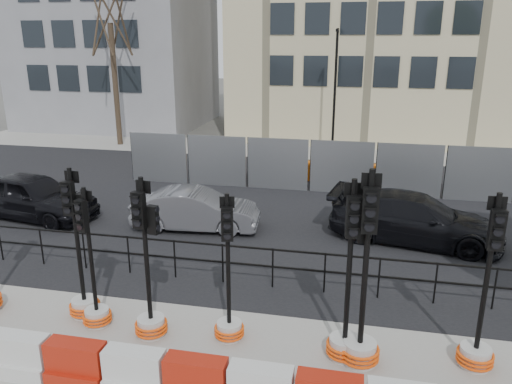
% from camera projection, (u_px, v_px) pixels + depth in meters
% --- Properties ---
extents(ground, '(120.00, 120.00, 0.00)m').
position_uv_depth(ground, '(262.00, 315.00, 10.58)').
color(ground, '#51514C').
rests_on(ground, ground).
extents(road, '(40.00, 14.00, 0.03)m').
position_uv_depth(road, '(302.00, 208.00, 17.11)').
color(road, black).
rests_on(road, ground).
extents(sidewalk_far, '(40.00, 4.00, 0.02)m').
position_uv_depth(sidewalk_far, '(323.00, 151.00, 25.52)').
color(sidewalk_far, gray).
rests_on(sidewalk_far, ground).
extents(building_grey, '(11.00, 9.06, 14.00)m').
position_uv_depth(building_grey, '(115.00, 14.00, 31.78)').
color(building_grey, gray).
rests_on(building_grey, ground).
extents(kerb_railing, '(18.00, 0.04, 1.00)m').
position_uv_depth(kerb_railing, '(273.00, 261.00, 11.50)').
color(kerb_railing, black).
rests_on(kerb_railing, ground).
extents(heras_fencing, '(14.33, 1.72, 2.00)m').
position_uv_depth(heras_fencing, '(298.00, 168.00, 19.53)').
color(heras_fencing, gray).
rests_on(heras_fencing, ground).
extents(lamp_post_far, '(0.12, 0.56, 6.00)m').
position_uv_depth(lamp_post_far, '(335.00, 90.00, 23.51)').
color(lamp_post_far, black).
rests_on(lamp_post_far, ground).
extents(tree_bare_far, '(2.00, 2.00, 9.00)m').
position_uv_depth(tree_bare_far, '(110.00, 15.00, 25.24)').
color(tree_bare_far, '#473828').
rests_on(tree_bare_far, ground).
extents(traffic_signal_b, '(0.64, 0.64, 3.23)m').
position_uv_depth(traffic_signal_b, '(82.00, 283.00, 10.30)').
color(traffic_signal_b, silver).
rests_on(traffic_signal_b, ground).
extents(traffic_signal_c, '(0.58, 0.58, 2.94)m').
position_uv_depth(traffic_signal_c, '(95.00, 298.00, 10.02)').
color(traffic_signal_c, silver).
rests_on(traffic_signal_c, ground).
extents(traffic_signal_d, '(0.64, 0.64, 3.25)m').
position_uv_depth(traffic_signal_d, '(150.00, 301.00, 9.61)').
color(traffic_signal_d, silver).
rests_on(traffic_signal_d, ground).
extents(traffic_signal_e, '(0.59, 0.59, 2.97)m').
position_uv_depth(traffic_signal_e, '(229.00, 311.00, 9.55)').
color(traffic_signal_e, silver).
rests_on(traffic_signal_e, ground).
extents(traffic_signal_f, '(0.67, 0.67, 3.42)m').
position_uv_depth(traffic_signal_f, '(347.00, 319.00, 8.91)').
color(traffic_signal_f, silver).
rests_on(traffic_signal_f, ground).
extents(traffic_signal_g, '(0.71, 0.71, 3.63)m').
position_uv_depth(traffic_signal_g, '(361.00, 327.00, 8.78)').
color(traffic_signal_g, silver).
rests_on(traffic_signal_g, ground).
extents(traffic_signal_h, '(0.64, 0.64, 3.26)m').
position_uv_depth(traffic_signal_h, '(479.00, 334.00, 8.71)').
color(traffic_signal_h, silver).
rests_on(traffic_signal_h, ground).
extents(car_a, '(3.16, 4.90, 1.48)m').
position_uv_depth(car_a, '(33.00, 196.00, 16.02)').
color(car_a, black).
rests_on(car_a, ground).
extents(car_b, '(2.06, 4.06, 1.25)m').
position_uv_depth(car_b, '(196.00, 210.00, 15.10)').
color(car_b, '#54555A').
rests_on(car_b, ground).
extents(car_c, '(3.67, 5.50, 1.39)m').
position_uv_depth(car_c, '(415.00, 218.00, 14.17)').
color(car_c, black).
rests_on(car_c, ground).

